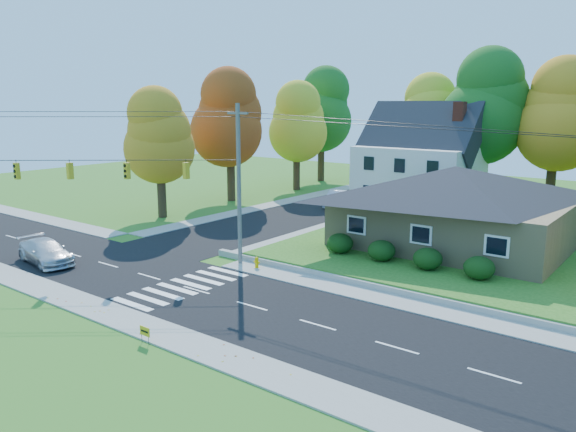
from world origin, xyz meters
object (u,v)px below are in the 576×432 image
(ranch_house, at_px, (454,205))
(silver_sedan, at_px, (45,252))
(white_car, at_px, (336,199))
(fire_hydrant, at_px, (257,263))

(ranch_house, bearing_deg, silver_sedan, -136.83)
(white_car, distance_m, fire_hydrant, 21.81)
(white_car, bearing_deg, ranch_house, -51.87)
(silver_sedan, distance_m, white_car, 28.08)
(ranch_house, xyz_separation_m, silver_sedan, (-19.39, -18.18, -2.51))
(white_car, relative_size, fire_hydrant, 6.15)
(ranch_house, bearing_deg, white_car, 148.00)
(silver_sedan, height_order, white_car, white_car)
(white_car, bearing_deg, silver_sedan, -118.07)
(ranch_house, xyz_separation_m, white_car, (-15.38, 9.61, -2.48))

